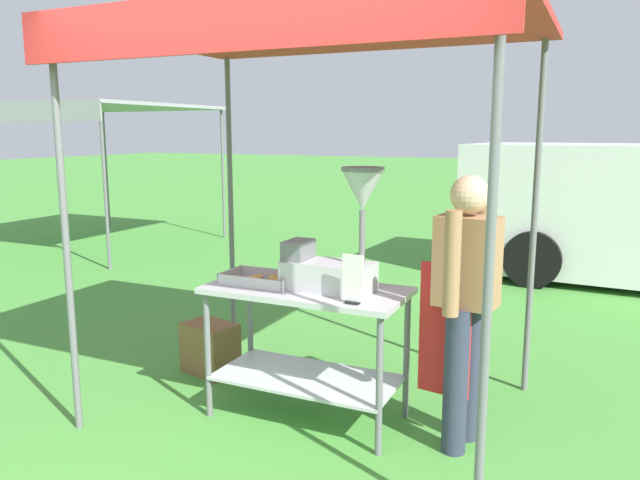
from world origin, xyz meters
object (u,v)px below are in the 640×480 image
Objects in this scene: donut_tray at (261,280)px; donut_fryer at (337,247)px; donut_cart at (307,323)px; menu_sign at (353,282)px; vendor at (465,298)px; supply_crate at (210,348)px; neighbour_tent at (99,110)px; stall_canopy at (313,41)px.

donut_tray is 0.62× the size of donut_fryer.
menu_sign reaches higher than donut_cart.
donut_tray is 0.74m from menu_sign.
vendor reaches higher than donut_cart.
donut_tray is at bearing -176.34° from donut_fryer.
supply_crate is (-1.01, 0.36, -0.44)m from donut_cart.
supply_crate is 6.35m from neighbour_tent.
vendor is at bearing -2.40° from stall_canopy.
stall_canopy is 1.75m from donut_cart.
donut_cart is at bearing -19.73° from supply_crate.
donut_fryer is (0.52, 0.03, 0.26)m from donut_tray.
stall_canopy is 1.53m from donut_tray.
stall_canopy is 5.61× the size of donut_tray.
donut_tray is 1.30m from vendor.
supply_crate is at bearing 160.27° from donut_cart.
donut_fryer is 0.26× the size of neighbour_tent.
stall_canopy is at bearing 154.12° from donut_fryer.
donut_cart is at bearing 6.20° from donut_tray.
donut_fryer is 1.59m from supply_crate.
donut_tray is at bearing -29.49° from supply_crate.
neighbour_tent is (-5.40, 4.18, 1.30)m from donut_tray.
stall_canopy is at bearing 23.18° from donut_tray.
donut_cart is 2.78× the size of supply_crate.
menu_sign is 7.61m from neighbour_tent.
vendor is (0.98, 0.06, 0.26)m from donut_cart.
donut_cart is at bearing -90.00° from stall_canopy.
stall_canopy reaches higher than vendor.
stall_canopy is at bearing -14.61° from supply_crate.
vendor is (0.98, -0.04, -1.48)m from stall_canopy.
donut_cart is 0.79× the size of vendor.
supply_crate is at bearing 171.30° from vendor.
donut_fryer is 2.68× the size of menu_sign.
supply_crate is (-1.22, 0.36, -0.96)m from donut_fryer.
stall_canopy is 7.00m from neighbour_tent.
menu_sign is at bearing -38.52° from stall_canopy.
menu_sign is 0.18× the size of vendor.
donut_fryer is 0.48× the size of vendor.
menu_sign is 0.63× the size of supply_crate.
stall_canopy reaches higher than neighbour_tent.
donut_fryer is at bearing 131.62° from menu_sign.
vendor is at bearing -8.70° from supply_crate.
vendor reaches higher than menu_sign.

